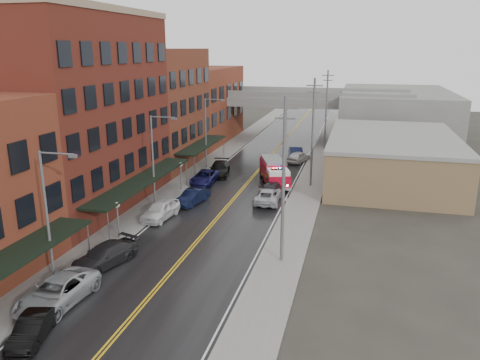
# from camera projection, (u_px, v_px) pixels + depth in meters

# --- Properties ---
(road) EXTENTS (11.00, 160.00, 0.02)m
(road) POSITION_uv_depth(u_px,v_px,m) (238.00, 194.00, 49.84)
(road) COLOR black
(road) RESTS_ON ground
(sidewalk_left) EXTENTS (3.00, 160.00, 0.15)m
(sidewalk_left) POSITION_uv_depth(u_px,v_px,m) (174.00, 189.00, 51.56)
(sidewalk_left) COLOR slate
(sidewalk_left) RESTS_ON ground
(sidewalk_right) EXTENTS (3.00, 160.00, 0.15)m
(sidewalk_right) POSITION_uv_depth(u_px,v_px,m) (306.00, 199.00, 48.09)
(sidewalk_right) COLOR slate
(sidewalk_right) RESTS_ON ground
(curb_left) EXTENTS (0.30, 160.00, 0.15)m
(curb_left) POSITION_uv_depth(u_px,v_px,m) (188.00, 190.00, 51.17)
(curb_left) COLOR gray
(curb_left) RESTS_ON ground
(curb_right) EXTENTS (0.30, 160.00, 0.15)m
(curb_right) POSITION_uv_depth(u_px,v_px,m) (290.00, 198.00, 48.48)
(curb_right) COLOR gray
(curb_right) RESTS_ON ground
(brick_building_b) EXTENTS (9.00, 20.00, 18.00)m
(brick_building_b) POSITION_uv_depth(u_px,v_px,m) (82.00, 115.00, 44.03)
(brick_building_b) COLOR #5C2018
(brick_building_b) RESTS_ON ground
(brick_building_c) EXTENTS (9.00, 15.00, 15.00)m
(brick_building_c) POSITION_uv_depth(u_px,v_px,m) (159.00, 108.00, 60.76)
(brick_building_c) COLOR #5F291C
(brick_building_c) RESTS_ON ground
(brick_building_far) EXTENTS (9.00, 20.00, 12.00)m
(brick_building_far) POSITION_uv_depth(u_px,v_px,m) (202.00, 105.00, 77.49)
(brick_building_far) COLOR maroon
(brick_building_far) RESTS_ON ground
(tan_building) EXTENTS (14.00, 22.00, 5.00)m
(tan_building) POSITION_uv_depth(u_px,v_px,m) (391.00, 159.00, 54.70)
(tan_building) COLOR olive
(tan_building) RESTS_ON ground
(right_far_block) EXTENTS (18.00, 30.00, 8.00)m
(right_far_block) POSITION_uv_depth(u_px,v_px,m) (394.00, 114.00, 81.79)
(right_far_block) COLOR slate
(right_far_block) RESTS_ON ground
(awning_1) EXTENTS (2.60, 18.00, 3.09)m
(awning_1) POSITION_uv_depth(u_px,v_px,m) (143.00, 180.00, 44.28)
(awning_1) COLOR black
(awning_1) RESTS_ON ground
(awning_2) EXTENTS (2.60, 13.00, 3.09)m
(awning_2) POSITION_uv_depth(u_px,v_px,m) (202.00, 145.00, 60.61)
(awning_2) COLOR black
(awning_2) RESTS_ON ground
(globe_lamp_1) EXTENTS (0.44, 0.44, 3.12)m
(globe_lamp_1) POSITION_uv_depth(u_px,v_px,m) (117.00, 212.00, 37.68)
(globe_lamp_1) COLOR #59595B
(globe_lamp_1) RESTS_ON ground
(globe_lamp_2) EXTENTS (0.44, 0.44, 3.12)m
(globe_lamp_2) POSITION_uv_depth(u_px,v_px,m) (181.00, 170.00, 50.74)
(globe_lamp_2) COLOR #59595B
(globe_lamp_2) RESTS_ON ground
(street_lamp_0) EXTENTS (2.64, 0.22, 9.00)m
(street_lamp_0) POSITION_uv_depth(u_px,v_px,m) (50.00, 210.00, 29.47)
(street_lamp_0) COLOR #59595B
(street_lamp_0) RESTS_ON ground
(street_lamp_1) EXTENTS (2.64, 0.22, 9.00)m
(street_lamp_1) POSITION_uv_depth(u_px,v_px,m) (155.00, 156.00, 44.40)
(street_lamp_1) COLOR #59595B
(street_lamp_1) RESTS_ON ground
(street_lamp_2) EXTENTS (2.64, 0.22, 9.00)m
(street_lamp_2) POSITION_uv_depth(u_px,v_px,m) (208.00, 129.00, 59.32)
(street_lamp_2) COLOR #59595B
(street_lamp_2) RESTS_ON ground
(utility_pole_0) EXTENTS (1.80, 0.24, 12.00)m
(utility_pole_0) POSITION_uv_depth(u_px,v_px,m) (284.00, 179.00, 32.43)
(utility_pole_0) COLOR #59595B
(utility_pole_0) RESTS_ON ground
(utility_pole_1) EXTENTS (1.80, 0.24, 12.00)m
(utility_pole_1) POSITION_uv_depth(u_px,v_px,m) (313.00, 131.00, 51.09)
(utility_pole_1) COLOR #59595B
(utility_pole_1) RESTS_ON ground
(utility_pole_2) EXTENTS (1.80, 0.24, 12.00)m
(utility_pole_2) POSITION_uv_depth(u_px,v_px,m) (326.00, 109.00, 69.74)
(utility_pole_2) COLOR #59595B
(utility_pole_2) RESTS_ON ground
(overpass) EXTENTS (40.00, 10.00, 7.50)m
(overpass) POSITION_uv_depth(u_px,v_px,m) (286.00, 104.00, 78.06)
(overpass) COLOR slate
(overpass) RESTS_ON ground
(fire_truck) EXTENTS (4.88, 7.87, 2.74)m
(fire_truck) POSITION_uv_depth(u_px,v_px,m) (274.00, 172.00, 53.24)
(fire_truck) COLOR #B10820
(fire_truck) RESTS_ON ground
(parked_car_left_1) EXTENTS (2.41, 4.28, 1.33)m
(parked_car_left_1) POSITION_uv_depth(u_px,v_px,m) (33.00, 328.00, 24.85)
(parked_car_left_1) COLOR black
(parked_car_left_1) RESTS_ON ground
(parked_car_left_2) EXTENTS (3.06, 6.06, 1.64)m
(parked_car_left_2) POSITION_uv_depth(u_px,v_px,m) (57.00, 292.00, 28.24)
(parked_car_left_2) COLOR #A0A4A8
(parked_car_left_2) RESTS_ON ground
(parked_car_left_3) EXTENTS (3.70, 5.73, 1.54)m
(parked_car_left_3) POSITION_uv_depth(u_px,v_px,m) (105.00, 255.00, 33.38)
(parked_car_left_3) COLOR #232325
(parked_car_left_3) RESTS_ON ground
(parked_car_left_4) EXTENTS (2.46, 5.06, 1.66)m
(parked_car_left_4) POSITION_uv_depth(u_px,v_px,m) (160.00, 210.00, 42.60)
(parked_car_left_4) COLOR white
(parked_car_left_4) RESTS_ON ground
(parked_car_left_5) EXTENTS (2.52, 4.71, 1.47)m
(parked_car_left_5) POSITION_uv_depth(u_px,v_px,m) (193.00, 197.00, 46.68)
(parked_car_left_5) COLOR black
(parked_car_left_5) RESTS_ON ground
(parked_car_left_6) EXTENTS (2.58, 5.36, 1.47)m
(parked_car_left_6) POSITION_uv_depth(u_px,v_px,m) (205.00, 177.00, 53.76)
(parked_car_left_6) COLOR #131448
(parked_car_left_6) RESTS_ON ground
(parked_car_left_7) EXTENTS (3.17, 5.86, 1.61)m
(parked_car_left_7) POSITION_uv_depth(u_px,v_px,m) (219.00, 169.00, 57.29)
(parked_car_left_7) COLOR black
(parked_car_left_7) RESTS_ON ground
(parked_car_right_0) EXTENTS (2.72, 5.36, 1.45)m
(parked_car_right_0) POSITION_uv_depth(u_px,v_px,m) (268.00, 195.00, 47.12)
(parked_car_right_0) COLOR #B1B3BA
(parked_car_right_0) RESTS_ON ground
(parked_car_right_1) EXTENTS (2.56, 4.94, 1.37)m
(parked_car_right_1) POSITION_uv_depth(u_px,v_px,m) (273.00, 187.00, 50.02)
(parked_car_right_1) COLOR #272729
(parked_car_right_1) RESTS_ON ground
(parked_car_right_2) EXTENTS (3.24, 4.91, 1.55)m
(parked_car_right_2) POSITION_uv_depth(u_px,v_px,m) (299.00, 157.00, 63.69)
(parked_car_right_2) COLOR silver
(parked_car_right_2) RESTS_ON ground
(parked_car_right_3) EXTENTS (2.77, 5.24, 1.64)m
(parked_car_right_3) POSITION_uv_depth(u_px,v_px,m) (296.00, 152.00, 66.38)
(parked_car_right_3) COLOR #0E1433
(parked_car_right_3) RESTS_ON ground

